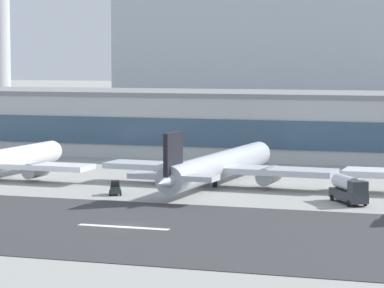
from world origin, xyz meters
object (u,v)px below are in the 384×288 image
Objects in this scene: airliner_black_tail_gate_2 at (216,167)px; service_fuel_truck_1 at (349,189)px; distant_hotel_block at (329,56)px; terminal_building at (209,123)px; service_baggage_tug_0 at (115,188)px.

service_fuel_truck_1 is (23.39, -11.01, -1.25)m from airliner_black_tail_gate_2.
service_fuel_truck_1 is at bearing -79.07° from distant_hotel_block.
terminal_building is 16.93× the size of service_fuel_truck_1.
service_baggage_tug_0 is at bearing -85.82° from terminal_building.
service_baggage_tug_0 is at bearing -89.98° from distant_hotel_block.
distant_hotel_block is 2.96× the size of airliner_black_tail_gate_2.
service_baggage_tug_0 is (4.72, -64.57, -5.85)m from terminal_building.
distant_hotel_block is at bearing 87.82° from terminal_building.
airliner_black_tail_gate_2 is at bearing -71.78° from terminal_building.
service_fuel_truck_1 is (35.58, -184.20, -19.42)m from distant_hotel_block.
distant_hotel_block is 17.04× the size of service_fuel_truck_1.
terminal_building reaches higher than airliner_black_tail_gate_2.
distant_hotel_block is (4.65, 122.03, 14.55)m from terminal_building.
distant_hotel_block reaches higher than airliner_black_tail_gate_2.
distant_hotel_block is at bearing -23.14° from service_baggage_tug_0.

